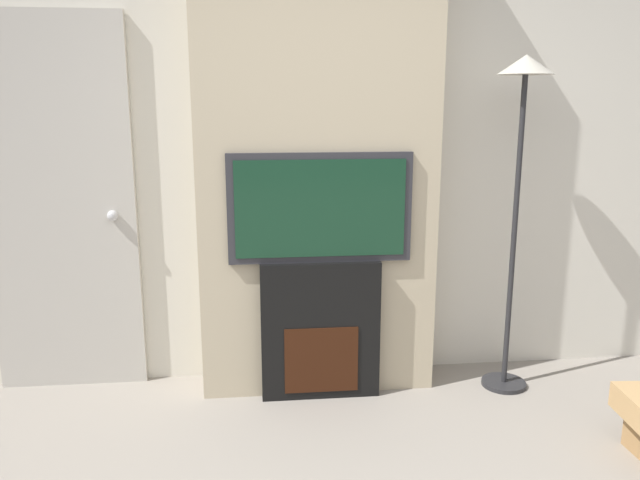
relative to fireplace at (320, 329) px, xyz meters
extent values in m
cube|color=silver|center=(0.00, 0.34, 0.97)|extent=(6.00, 0.06, 2.70)
cube|color=#BCAD8E|center=(0.00, 0.15, 0.97)|extent=(1.29, 0.31, 2.70)
cube|color=black|center=(0.00, 0.00, 0.00)|extent=(0.65, 0.14, 0.77)
cube|color=#33160A|center=(0.00, -0.07, -0.15)|extent=(0.40, 0.01, 0.37)
cube|color=#2D2D33|center=(0.00, 0.00, 0.68)|extent=(0.97, 0.06, 0.58)
cube|color=#143823|center=(0.00, -0.03, 0.68)|extent=(0.89, 0.01, 0.51)
cylinder|color=#262628|center=(1.07, -0.01, -0.37)|extent=(0.25, 0.25, 0.03)
cylinder|color=#262628|center=(1.07, -0.01, 0.50)|extent=(0.03, 0.03, 1.72)
cone|color=#B7B2A3|center=(1.07, -0.01, 1.41)|extent=(0.29, 0.29, 0.10)
cube|color=#BCB7AD|center=(-1.40, 0.28, 0.66)|extent=(0.81, 0.04, 2.08)
sphere|color=silver|center=(-1.12, 0.24, 0.61)|extent=(0.06, 0.06, 0.06)
camera|label=1|loc=(-0.34, -3.22, 1.24)|focal=35.00mm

